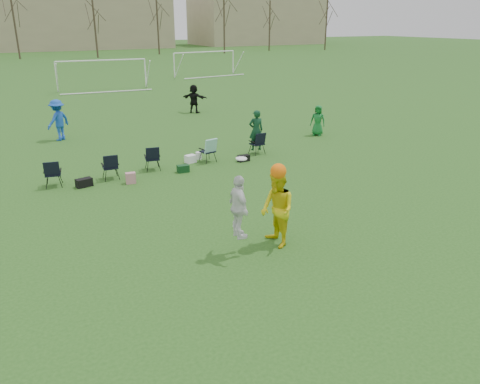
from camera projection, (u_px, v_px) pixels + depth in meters
ground at (226, 262)px, 11.42m from camera, size 260.00×260.00×0.00m
fielder_blue at (58, 120)px, 22.70m from camera, size 1.46×1.37×1.98m
fielder_green_far at (318, 120)px, 23.75m from camera, size 0.86×0.88×1.53m
fielder_black at (194, 99)px, 29.56m from camera, size 1.52×1.53×1.76m
center_contest at (267, 208)px, 11.79m from camera, size 1.74×1.00×2.51m
sideline_setup at (183, 152)px, 18.78m from camera, size 9.22×2.05×1.92m
goal_mid at (102, 66)px, 39.11m from camera, size 7.40×0.63×2.46m
goal_right at (205, 57)px, 49.31m from camera, size 7.35×1.14×2.46m
tree_line at (17, 23)px, 67.88m from camera, size 110.28×3.28×11.40m
building_row at (44, 18)px, 92.14m from camera, size 126.00×16.00×13.00m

